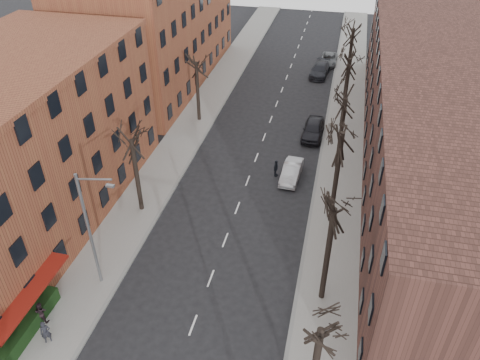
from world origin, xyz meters
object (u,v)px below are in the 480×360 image
Objects in this scene: parked_car_mid at (320,70)px; parked_car_near at (313,129)px; pedestrian_a at (46,332)px; silver_sedan at (291,172)px.

parked_car_near is at bearing -81.46° from parked_car_mid.
parked_car_near is 3.05× the size of pedestrian_a.
parked_car_near reaches higher than silver_sedan.
silver_sedan is 23.59m from pedestrian_a.
silver_sedan is at bearing -84.94° from parked_car_mid.
silver_sedan is 0.83× the size of parked_car_mid.
pedestrian_a is (-12.89, -28.45, 0.12)m from parked_car_near.
parked_car_near reaches higher than parked_car_mid.
pedestrian_a reaches higher than parked_car_mid.
silver_sedan is 0.86× the size of parked_car_near.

